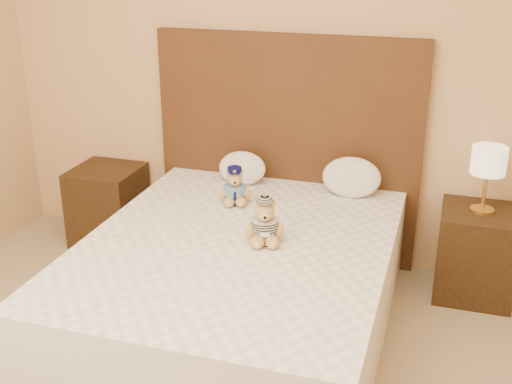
# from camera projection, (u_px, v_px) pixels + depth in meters

# --- Properties ---
(room_walls) EXTENTS (4.04, 4.52, 2.72)m
(room_walls) POSITION_uv_depth(u_px,v_px,m) (166.00, 12.00, 2.29)
(room_walls) COLOR tan
(room_walls) RESTS_ON ground
(bed) EXTENTS (1.60, 2.00, 0.55)m
(bed) POSITION_uv_depth(u_px,v_px,m) (238.00, 286.00, 3.52)
(bed) COLOR white
(bed) RESTS_ON ground
(headboard) EXTENTS (1.75, 0.08, 1.50)m
(headboard) POSITION_uv_depth(u_px,v_px,m) (286.00, 149.00, 4.23)
(headboard) COLOR #462915
(headboard) RESTS_ON ground
(nightstand_left) EXTENTS (0.45, 0.45, 0.55)m
(nightstand_left) POSITION_uv_depth(u_px,v_px,m) (108.00, 205.00, 4.57)
(nightstand_left) COLOR #372111
(nightstand_left) RESTS_ON ground
(nightstand_right) EXTENTS (0.45, 0.45, 0.55)m
(nightstand_right) POSITION_uv_depth(u_px,v_px,m) (476.00, 253.00, 3.88)
(nightstand_right) COLOR #372111
(nightstand_right) RESTS_ON ground
(lamp) EXTENTS (0.20, 0.20, 0.40)m
(lamp) POSITION_uv_depth(u_px,v_px,m) (489.00, 164.00, 3.66)
(lamp) COLOR gold
(lamp) RESTS_ON nightstand_right
(teddy_police) EXTENTS (0.25, 0.24, 0.23)m
(teddy_police) POSITION_uv_depth(u_px,v_px,m) (235.00, 185.00, 3.86)
(teddy_police) COLOR #AD8343
(teddy_police) RESTS_ON bed
(teddy_prisoner) EXTENTS (0.27, 0.26, 0.24)m
(teddy_prisoner) POSITION_uv_depth(u_px,v_px,m) (265.00, 221.00, 3.35)
(teddy_prisoner) COLOR #AD8343
(teddy_prisoner) RESTS_ON bed
(pillow_left) EXTENTS (0.32, 0.21, 0.22)m
(pillow_left) POSITION_uv_depth(u_px,v_px,m) (242.00, 167.00, 4.18)
(pillow_left) COLOR white
(pillow_left) RESTS_ON bed
(pillow_right) EXTENTS (0.37, 0.24, 0.26)m
(pillow_right) POSITION_uv_depth(u_px,v_px,m) (351.00, 176.00, 3.97)
(pillow_right) COLOR white
(pillow_right) RESTS_ON bed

